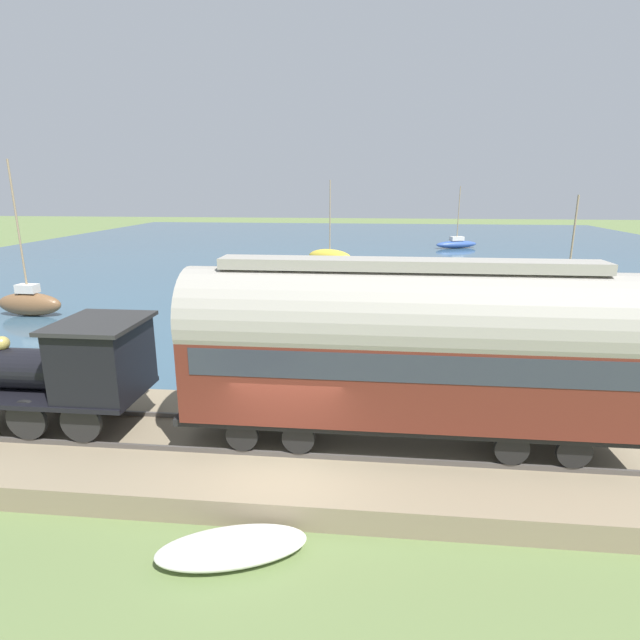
{
  "coord_description": "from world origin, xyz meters",
  "views": [
    {
      "loc": [
        -10.01,
        -1.78,
        6.7
      ],
      "look_at": [
        8.27,
        0.07,
        1.76
      ],
      "focal_mm": 28.0,
      "sensor_mm": 36.0,
      "label": 1
    }
  ],
  "objects_px": {
    "sailboat_blue": "(456,243)",
    "beached_dinghy": "(232,547)",
    "sailboat_yellow": "(330,257)",
    "sailboat_green": "(565,303)",
    "sailboat_brown": "(29,302)",
    "passenger_coach": "(404,346)",
    "rowboat_mid_harbor": "(127,335)",
    "rowboat_far_out": "(322,338)",
    "steam_locomotive": "(64,367)"
  },
  "relations": [
    {
      "from": "sailboat_brown",
      "to": "beached_dinghy",
      "type": "bearing_deg",
      "value": -135.5
    },
    {
      "from": "sailboat_brown",
      "to": "steam_locomotive",
      "type": "bearing_deg",
      "value": -140.33
    },
    {
      "from": "rowboat_mid_harbor",
      "to": "beached_dinghy",
      "type": "xyz_separation_m",
      "value": [
        -12.83,
        -8.37,
        -0.03
      ]
    },
    {
      "from": "sailboat_green",
      "to": "passenger_coach",
      "type": "bearing_deg",
      "value": 174.76
    },
    {
      "from": "sailboat_yellow",
      "to": "sailboat_blue",
      "type": "height_order",
      "value": "sailboat_yellow"
    },
    {
      "from": "sailboat_blue",
      "to": "rowboat_mid_harbor",
      "type": "xyz_separation_m",
      "value": [
        -36.73,
        20.32,
        -0.26
      ]
    },
    {
      "from": "rowboat_far_out",
      "to": "rowboat_mid_harbor",
      "type": "relative_size",
      "value": 0.77
    },
    {
      "from": "passenger_coach",
      "to": "sailboat_yellow",
      "type": "distance_m",
      "value": 32.86
    },
    {
      "from": "sailboat_brown",
      "to": "rowboat_far_out",
      "type": "bearing_deg",
      "value": -99.75
    },
    {
      "from": "passenger_coach",
      "to": "sailboat_brown",
      "type": "height_order",
      "value": "sailboat_brown"
    },
    {
      "from": "steam_locomotive",
      "to": "beached_dinghy",
      "type": "distance_m",
      "value": 6.64
    },
    {
      "from": "sailboat_brown",
      "to": "sailboat_yellow",
      "type": "relative_size",
      "value": 1.11
    },
    {
      "from": "sailboat_yellow",
      "to": "beached_dinghy",
      "type": "height_order",
      "value": "sailboat_yellow"
    },
    {
      "from": "beached_dinghy",
      "to": "sailboat_brown",
      "type": "bearing_deg",
      "value": 43.32
    },
    {
      "from": "passenger_coach",
      "to": "rowboat_mid_harbor",
      "type": "distance_m",
      "value": 15.16
    },
    {
      "from": "rowboat_far_out",
      "to": "sailboat_brown",
      "type": "bearing_deg",
      "value": 129.61
    },
    {
      "from": "sailboat_brown",
      "to": "beached_dinghy",
      "type": "relative_size",
      "value": 2.67
    },
    {
      "from": "passenger_coach",
      "to": "rowboat_mid_harbor",
      "type": "bearing_deg",
      "value": 51.32
    },
    {
      "from": "passenger_coach",
      "to": "rowboat_mid_harbor",
      "type": "xyz_separation_m",
      "value": [
        9.31,
        11.62,
        -2.87
      ]
    },
    {
      "from": "steam_locomotive",
      "to": "beached_dinghy",
      "type": "bearing_deg",
      "value": -123.89
    },
    {
      "from": "steam_locomotive",
      "to": "sailboat_blue",
      "type": "height_order",
      "value": "sailboat_blue"
    },
    {
      "from": "rowboat_mid_harbor",
      "to": "beached_dinghy",
      "type": "distance_m",
      "value": 15.32
    },
    {
      "from": "passenger_coach",
      "to": "sailboat_green",
      "type": "bearing_deg",
      "value": -30.75
    },
    {
      "from": "rowboat_far_out",
      "to": "steam_locomotive",
      "type": "bearing_deg",
      "value": -158.92
    },
    {
      "from": "rowboat_mid_harbor",
      "to": "beached_dinghy",
      "type": "height_order",
      "value": "rowboat_mid_harbor"
    },
    {
      "from": "sailboat_yellow",
      "to": "rowboat_mid_harbor",
      "type": "height_order",
      "value": "sailboat_yellow"
    },
    {
      "from": "steam_locomotive",
      "to": "passenger_coach",
      "type": "bearing_deg",
      "value": -90.0
    },
    {
      "from": "sailboat_green",
      "to": "rowboat_mid_harbor",
      "type": "height_order",
      "value": "sailboat_green"
    },
    {
      "from": "steam_locomotive",
      "to": "sailboat_green",
      "type": "bearing_deg",
      "value": -48.19
    },
    {
      "from": "steam_locomotive",
      "to": "sailboat_brown",
      "type": "height_order",
      "value": "sailboat_brown"
    },
    {
      "from": "steam_locomotive",
      "to": "sailboat_blue",
      "type": "distance_m",
      "value": 49.18
    },
    {
      "from": "sailboat_blue",
      "to": "beached_dinghy",
      "type": "relative_size",
      "value": 2.23
    },
    {
      "from": "sailboat_green",
      "to": "beached_dinghy",
      "type": "bearing_deg",
      "value": 172.35
    },
    {
      "from": "sailboat_yellow",
      "to": "passenger_coach",
      "type": "bearing_deg",
      "value": -147.83
    },
    {
      "from": "steam_locomotive",
      "to": "sailboat_yellow",
      "type": "xyz_separation_m",
      "value": [
        32.48,
        -4.1,
        -1.57
      ]
    },
    {
      "from": "sailboat_green",
      "to": "sailboat_brown",
      "type": "relative_size",
      "value": 0.78
    },
    {
      "from": "passenger_coach",
      "to": "steam_locomotive",
      "type": "bearing_deg",
      "value": 90.0
    },
    {
      "from": "sailboat_blue",
      "to": "beached_dinghy",
      "type": "height_order",
      "value": "sailboat_blue"
    },
    {
      "from": "sailboat_yellow",
      "to": "rowboat_far_out",
      "type": "distance_m",
      "value": 22.62
    },
    {
      "from": "sailboat_green",
      "to": "sailboat_brown",
      "type": "distance_m",
      "value": 28.67
    },
    {
      "from": "steam_locomotive",
      "to": "sailboat_green",
      "type": "relative_size",
      "value": 0.9
    },
    {
      "from": "sailboat_green",
      "to": "rowboat_far_out",
      "type": "height_order",
      "value": "sailboat_green"
    },
    {
      "from": "sailboat_brown",
      "to": "rowboat_mid_harbor",
      "type": "distance_m",
      "value": 8.1
    },
    {
      "from": "passenger_coach",
      "to": "rowboat_far_out",
      "type": "xyz_separation_m",
      "value": [
        9.91,
        2.9,
        -2.96
      ]
    },
    {
      "from": "sailboat_yellow",
      "to": "rowboat_far_out",
      "type": "xyz_separation_m",
      "value": [
        -22.56,
        -1.49,
        -0.55
      ]
    },
    {
      "from": "sailboat_brown",
      "to": "sailboat_blue",
      "type": "distance_m",
      "value": 43.01
    },
    {
      "from": "sailboat_blue",
      "to": "beached_dinghy",
      "type": "xyz_separation_m",
      "value": [
        -49.56,
        11.95,
        -0.29
      ]
    },
    {
      "from": "sailboat_blue",
      "to": "rowboat_far_out",
      "type": "xyz_separation_m",
      "value": [
        -36.13,
        11.6,
        -0.35
      ]
    },
    {
      "from": "passenger_coach",
      "to": "beached_dinghy",
      "type": "distance_m",
      "value": 5.6
    },
    {
      "from": "sailboat_green",
      "to": "rowboat_mid_harbor",
      "type": "xyz_separation_m",
      "value": [
        -6.93,
        21.28,
        -0.37
      ]
    }
  ]
}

